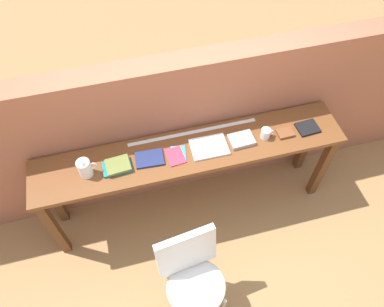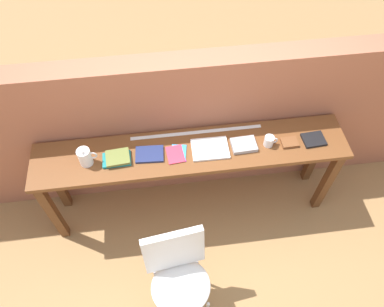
# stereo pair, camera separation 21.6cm
# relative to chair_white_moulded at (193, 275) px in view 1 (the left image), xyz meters

# --- Properties ---
(ground_plane) EXTENTS (40.00, 40.00, 0.00)m
(ground_plane) POSITION_rel_chair_white_moulded_xyz_m (0.20, 0.54, -0.53)
(ground_plane) COLOR #9E7547
(brick_wall_back) EXTENTS (6.00, 0.20, 1.50)m
(brick_wall_back) POSITION_rel_chair_white_moulded_xyz_m (0.20, 1.18, 0.22)
(brick_wall_back) COLOR #9E5B42
(brick_wall_back) RESTS_ON ground
(sideboard) EXTENTS (2.50, 0.44, 0.88)m
(sideboard) POSITION_rel_chair_white_moulded_xyz_m (0.20, 0.84, 0.21)
(sideboard) COLOR brown
(sideboard) RESTS_ON ground
(chair_white_moulded) EXTENTS (0.49, 0.50, 0.89)m
(chair_white_moulded) POSITION_rel_chair_white_moulded_xyz_m (0.00, 0.00, 0.00)
(chair_white_moulded) COLOR white
(chair_white_moulded) RESTS_ON ground
(pitcher_white) EXTENTS (0.14, 0.10, 0.18)m
(pitcher_white) POSITION_rel_chair_white_moulded_xyz_m (-0.60, 0.82, 0.43)
(pitcher_white) COLOR white
(pitcher_white) RESTS_ON sideboard
(book_stack_leftmost) EXTENTS (0.22, 0.16, 0.04)m
(book_stack_leftmost) POSITION_rel_chair_white_moulded_xyz_m (-0.37, 0.82, 0.37)
(book_stack_leftmost) COLOR #19757A
(book_stack_leftmost) RESTS_ON sideboard
(magazine_cycling) EXTENTS (0.23, 0.17, 0.02)m
(magazine_cycling) POSITION_rel_chair_white_moulded_xyz_m (-0.13, 0.84, 0.36)
(magazine_cycling) COLOR navy
(magazine_cycling) RESTS_ON sideboard
(pamphlet_pile_colourful) EXTENTS (0.17, 0.19, 0.01)m
(pamphlet_pile_colourful) POSITION_rel_chair_white_moulded_xyz_m (0.08, 0.82, 0.36)
(pamphlet_pile_colourful) COLOR purple
(pamphlet_pile_colourful) RESTS_ON sideboard
(book_open_centre) EXTENTS (0.29, 0.22, 0.02)m
(book_open_centre) POSITION_rel_chair_white_moulded_xyz_m (0.35, 0.83, 0.36)
(book_open_centre) COLOR white
(book_open_centre) RESTS_ON sideboard
(book_grey_hardcover) EXTENTS (0.20, 0.15, 0.03)m
(book_grey_hardcover) POSITION_rel_chair_white_moulded_xyz_m (0.62, 0.83, 0.37)
(book_grey_hardcover) COLOR #9E9EA3
(book_grey_hardcover) RESTS_ON sideboard
(mug) EXTENTS (0.11, 0.08, 0.09)m
(mug) POSITION_rel_chair_white_moulded_xyz_m (0.82, 0.82, 0.40)
(mug) COLOR white
(mug) RESTS_ON sideboard
(leather_journal_brown) EXTENTS (0.13, 0.10, 0.02)m
(leather_journal_brown) POSITION_rel_chair_white_moulded_xyz_m (0.98, 0.81, 0.37)
(leather_journal_brown) COLOR brown
(leather_journal_brown) RESTS_ON sideboard
(book_repair_rightmost) EXTENTS (0.18, 0.15, 0.02)m
(book_repair_rightmost) POSITION_rel_chair_white_moulded_xyz_m (1.19, 0.81, 0.36)
(book_repair_rightmost) COLOR black
(book_repair_rightmost) RESTS_ON sideboard
(ruler_metal_back_edge) EXTENTS (1.07, 0.03, 0.00)m
(ruler_metal_back_edge) POSITION_rel_chair_white_moulded_xyz_m (0.27, 1.01, 0.35)
(ruler_metal_back_edge) COLOR silver
(ruler_metal_back_edge) RESTS_ON sideboard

